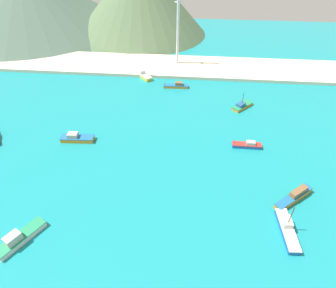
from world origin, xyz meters
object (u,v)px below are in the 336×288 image
object	(u,v)px
fishing_boat_8	(77,138)
radio_tower	(178,28)
fishing_boat_2	(242,106)
fishing_boat_5	(176,86)
fishing_boat_10	(143,75)
fishing_boat_0	(287,229)
fishing_boat_9	(19,238)
fishing_boat_1	(294,196)
fishing_boat_6	(247,145)

from	to	relation	value
fishing_boat_8	radio_tower	bearing A→B (deg)	66.10
fishing_boat_2	fishing_boat_8	size ratio (longest dim) A/B	0.82
fishing_boat_5	fishing_boat_10	size ratio (longest dim) A/B	1.02
fishing_boat_0	fishing_boat_9	bearing A→B (deg)	-172.18
fishing_boat_0	fishing_boat_1	distance (m)	9.29
fishing_boat_8	radio_tower	size ratio (longest dim) A/B	0.31
fishing_boat_8	fishing_boat_10	bearing A→B (deg)	74.68
fishing_boat_5	fishing_boat_8	size ratio (longest dim) A/B	0.98
fishing_boat_10	radio_tower	size ratio (longest dim) A/B	0.30
fishing_boat_0	radio_tower	xyz separation A→B (m)	(-27.37, 79.00, 14.36)
fishing_boat_5	fishing_boat_9	distance (m)	70.85
fishing_boat_6	fishing_boat_1	bearing A→B (deg)	-65.59
fishing_boat_6	fishing_boat_10	xyz separation A→B (m)	(-35.35, 40.28, 0.21)
fishing_boat_8	fishing_boat_10	distance (m)	43.46
fishing_boat_5	fishing_boat_6	size ratio (longest dim) A/B	1.16
fishing_boat_10	radio_tower	bearing A→B (deg)	44.49
fishing_boat_0	fishing_boat_5	xyz separation A→B (m)	(-26.24, 59.17, -0.14)
fishing_boat_0	fishing_boat_10	world-z (taller)	fishing_boat_0
fishing_boat_6	fishing_boat_9	world-z (taller)	fishing_boat_9
fishing_boat_9	radio_tower	distance (m)	90.49
fishing_boat_8	fishing_boat_10	size ratio (longest dim) A/B	1.04
fishing_boat_1	radio_tower	bearing A→B (deg)	113.66
fishing_boat_8	fishing_boat_0	bearing A→B (deg)	-25.69
fishing_boat_8	fishing_boat_1	bearing A→B (deg)	-16.36
fishing_boat_5	fishing_boat_0	bearing A→B (deg)	-66.08
fishing_boat_1	fishing_boat_8	bearing A→B (deg)	163.64
fishing_boat_8	fishing_boat_9	world-z (taller)	fishing_boat_9
fishing_boat_2	fishing_boat_1	bearing A→B (deg)	-79.23
fishing_boat_1	fishing_boat_10	size ratio (longest dim) A/B	1.08
fishing_boat_2	fishing_boat_5	xyz separation A→B (m)	(-22.39, 12.09, 0.01)
fishing_boat_10	radio_tower	xyz separation A→B (m)	(12.57, 12.35, 14.33)
fishing_boat_1	fishing_boat_8	distance (m)	57.19
fishing_boat_2	radio_tower	xyz separation A→B (m)	(-23.52, 31.92, 14.51)
fishing_boat_10	fishing_boat_0	bearing A→B (deg)	-59.07
fishing_boat_0	fishing_boat_1	bearing A→B (deg)	68.17
fishing_boat_1	radio_tower	distance (m)	78.14
fishing_boat_6	fishing_boat_9	xyz separation A→B (m)	(-46.82, -33.43, 0.23)
fishing_boat_1	fishing_boat_10	world-z (taller)	fishing_boat_10
fishing_boat_0	fishing_boat_8	world-z (taller)	fishing_boat_0
fishing_boat_1	fishing_boat_5	world-z (taller)	fishing_boat_1
fishing_boat_9	fishing_boat_6	bearing A→B (deg)	35.53
fishing_boat_2	fishing_boat_6	world-z (taller)	fishing_boat_2
fishing_boat_9	fishing_boat_10	distance (m)	74.60
fishing_boat_9	fishing_boat_10	xyz separation A→B (m)	(11.47, 73.71, -0.02)
radio_tower	fishing_boat_0	bearing A→B (deg)	-70.89
radio_tower	fishing_boat_1	bearing A→B (deg)	-66.34
fishing_boat_0	fishing_boat_5	bearing A→B (deg)	113.92
fishing_boat_10	radio_tower	distance (m)	22.71
fishing_boat_6	fishing_boat_5	bearing A→B (deg)	123.43
fishing_boat_9	fishing_boat_0	bearing A→B (deg)	7.82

